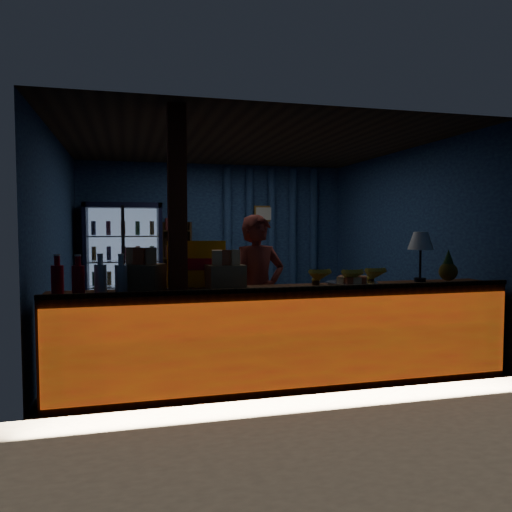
% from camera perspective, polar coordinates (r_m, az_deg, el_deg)
% --- Properties ---
extents(ground, '(4.60, 4.60, 0.00)m').
position_cam_1_polar(ground, '(6.73, -1.37, -9.72)').
color(ground, '#515154').
rests_on(ground, ground).
extents(room_walls, '(4.60, 4.60, 4.60)m').
position_cam_1_polar(room_walls, '(6.55, -1.39, 3.76)').
color(room_walls, navy).
rests_on(room_walls, ground).
extents(dirt_apron, '(5.60, 5.60, 0.00)m').
position_cam_1_polar(dirt_apron, '(3.35, 14.94, -23.92)').
color(dirt_apron, brown).
rests_on(dirt_apron, ground).
extents(counter, '(4.40, 0.57, 0.99)m').
position_cam_1_polar(counter, '(4.83, 3.82, -9.20)').
color(counter, brown).
rests_on(counter, ground).
extents(support_post, '(0.16, 0.16, 2.60)m').
position_cam_1_polar(support_post, '(4.51, -8.95, 0.44)').
color(support_post, maroon).
rests_on(support_post, ground).
extents(beverage_cooler, '(1.20, 0.62, 1.90)m').
position_cam_1_polar(beverage_cooler, '(8.32, -14.89, -0.80)').
color(beverage_cooler, black).
rests_on(beverage_cooler, ground).
extents(bottle_shelf, '(0.50, 0.28, 1.60)m').
position_cam_1_polar(bottle_shelf, '(8.51, -9.13, -1.58)').
color(bottle_shelf, '#3B2712').
rests_on(bottle_shelf, ground).
extents(curtain_folds, '(1.74, 0.14, 2.50)m').
position_cam_1_polar(curtain_folds, '(8.88, 1.78, 1.94)').
color(curtain_folds, navy).
rests_on(curtain_folds, room_walls).
extents(framed_picture, '(0.36, 0.04, 0.28)m').
position_cam_1_polar(framed_picture, '(8.80, 0.93, 4.86)').
color(framed_picture, '#BA812E').
rests_on(framed_picture, room_walls).
extents(shopkeeper, '(0.67, 0.51, 1.65)m').
position_cam_1_polar(shopkeeper, '(5.32, 0.26, -4.18)').
color(shopkeeper, maroon).
rests_on(shopkeeper, ground).
extents(green_chair, '(0.79, 0.80, 0.53)m').
position_cam_1_polar(green_chair, '(8.41, 8.73, -5.27)').
color(green_chair, '#62C481').
rests_on(green_chair, ground).
extents(side_table, '(0.55, 0.41, 0.58)m').
position_cam_1_polar(side_table, '(8.19, -0.62, -5.60)').
color(side_table, '#3B2712').
rests_on(side_table, ground).
extents(yellow_sign, '(0.56, 0.19, 0.44)m').
position_cam_1_polar(yellow_sign, '(4.76, -6.80, -0.93)').
color(yellow_sign, '#FFB40D').
rests_on(yellow_sign, counter).
extents(soda_bottles, '(0.64, 0.19, 0.34)m').
position_cam_1_polar(soda_bottles, '(4.53, -18.49, -2.36)').
color(soda_bottles, '#AD0B18').
rests_on(soda_bottles, counter).
extents(snack_box_left, '(0.46, 0.43, 0.39)m').
position_cam_1_polar(snack_box_left, '(4.62, -12.97, -2.16)').
color(snack_box_left, olive).
rests_on(snack_box_left, counter).
extents(snack_box_centre, '(0.37, 0.31, 0.36)m').
position_cam_1_polar(snack_box_centre, '(4.68, -3.58, -2.14)').
color(snack_box_centre, olive).
rests_on(snack_box_centre, counter).
extents(pastry_tray, '(0.51, 0.51, 0.08)m').
position_cam_1_polar(pastry_tray, '(5.05, 10.92, -2.92)').
color(pastry_tray, silver).
rests_on(pastry_tray, counter).
extents(banana_bunches, '(0.86, 0.32, 0.19)m').
position_cam_1_polar(banana_bunches, '(5.04, 10.32, -2.19)').
color(banana_bunches, gold).
rests_on(banana_bunches, counter).
extents(table_lamp, '(0.27, 0.27, 0.52)m').
position_cam_1_polar(table_lamp, '(5.48, 18.30, 1.44)').
color(table_lamp, black).
rests_on(table_lamp, counter).
extents(pineapple, '(0.19, 0.19, 0.33)m').
position_cam_1_polar(pineapple, '(5.58, 21.11, -1.37)').
color(pineapple, brown).
rests_on(pineapple, counter).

